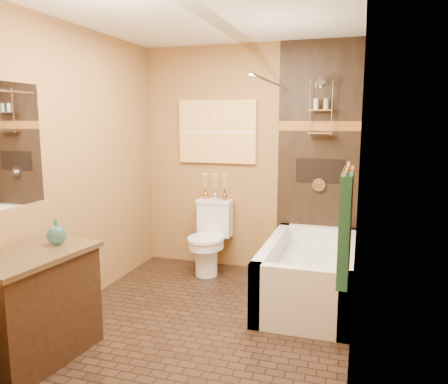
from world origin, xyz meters
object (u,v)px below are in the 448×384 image
at_px(bathtub, 309,277).
at_px(vanity, 33,306).
at_px(sunset_painting, 217,132).
at_px(toilet, 210,237).

bearing_deg(bathtub, vanity, -136.65).
bearing_deg(vanity, sunset_painting, 82.16).
distance_m(toilet, vanity, 2.17).
bearing_deg(vanity, bathtub, 49.36).
bearing_deg(toilet, sunset_painting, 90.84).
relative_size(bathtub, vanity, 1.60).
height_order(sunset_painting, toilet, sunset_painting).
xyz_separation_m(bathtub, toilet, (-1.14, 0.46, 0.18)).
bearing_deg(sunset_painting, bathtub, -32.35).
relative_size(bathtub, toilet, 1.90).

